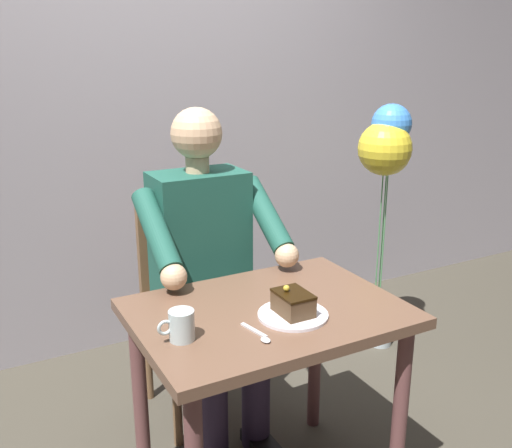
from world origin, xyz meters
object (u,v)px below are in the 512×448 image
(chair, at_px, (193,293))
(dessert_spoon, at_px, (260,335))
(dining_table, at_px, (267,340))
(balloon_display, at_px, (386,163))
(coffee_cup, at_px, (181,325))
(cake_slice, at_px, (293,303))
(seated_person, at_px, (208,270))

(chair, distance_m, dessert_spoon, 0.83)
(dessert_spoon, bearing_deg, dining_table, -125.96)
(dining_table, height_order, balloon_display, balloon_display)
(coffee_cup, relative_size, dessert_spoon, 0.76)
(dining_table, distance_m, balloon_display, 1.24)
(cake_slice, xyz_separation_m, balloon_display, (-0.96, -0.71, 0.23))
(chair, distance_m, balloon_display, 1.10)
(dining_table, distance_m, cake_slice, 0.18)
(balloon_display, bearing_deg, seated_person, 8.66)
(dessert_spoon, relative_size, balloon_display, 0.11)
(coffee_cup, bearing_deg, dessert_spoon, 156.15)
(balloon_display, bearing_deg, chair, -1.11)
(coffee_cup, relative_size, balloon_display, 0.09)
(dining_table, relative_size, balloon_display, 0.67)
(cake_slice, distance_m, balloon_display, 1.21)
(chair, height_order, dessert_spoon, chair)
(chair, relative_size, balloon_display, 0.73)
(dining_table, bearing_deg, chair, -90.00)
(seated_person, xyz_separation_m, dessert_spoon, (0.11, 0.63, 0.04))
(dining_table, height_order, cake_slice, cake_slice)
(chair, height_order, seated_person, seated_person)
(dessert_spoon, bearing_deg, chair, -98.01)
(dessert_spoon, distance_m, balloon_display, 1.38)
(cake_slice, bearing_deg, dessert_spoon, 23.87)
(chair, distance_m, seated_person, 0.24)
(dining_table, xyz_separation_m, chair, (0.00, -0.64, -0.09))
(seated_person, xyz_separation_m, balloon_display, (-1.00, -0.15, 0.31))
(dining_table, distance_m, dessert_spoon, 0.22)
(seated_person, bearing_deg, coffee_cup, 59.51)
(chair, xyz_separation_m, seated_person, (0.00, 0.17, 0.16))
(chair, bearing_deg, seated_person, 90.00)
(coffee_cup, xyz_separation_m, balloon_display, (-1.31, -0.69, 0.23))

